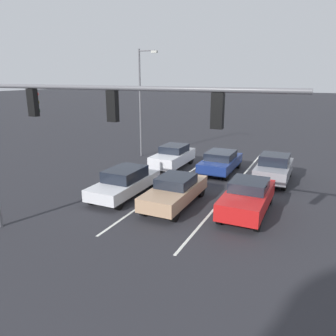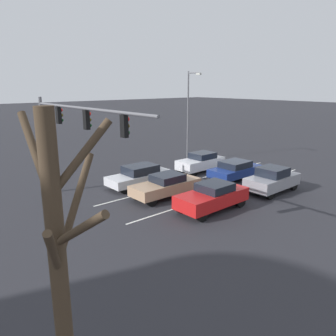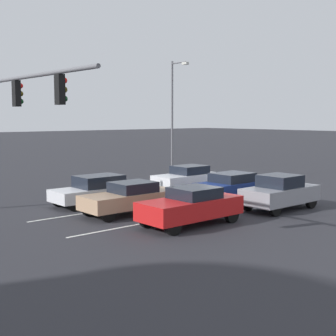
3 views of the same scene
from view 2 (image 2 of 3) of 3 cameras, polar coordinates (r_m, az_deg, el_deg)
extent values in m
plane|color=#28282D|center=(25.44, 11.44, -1.80)|extent=(240.00, 240.00, 0.00)
cube|color=silver|center=(22.55, 10.93, -3.85)|extent=(0.12, 16.99, 0.01)
cube|color=silver|center=(24.68, 4.77, -2.05)|extent=(0.12, 16.99, 0.01)
cube|color=tan|center=(20.72, -0.39, -3.27)|extent=(1.77, 4.64, 0.64)
cube|color=black|center=(20.65, -0.10, -1.72)|extent=(1.56, 1.87, 0.47)
cube|color=red|center=(21.75, 5.25, -2.04)|extent=(0.24, 0.06, 0.12)
cube|color=red|center=(22.59, 2.99, -1.38)|extent=(0.24, 0.06, 0.12)
cylinder|color=black|center=(19.24, -2.83, -5.71)|extent=(0.22, 0.70, 0.70)
cylinder|color=black|center=(20.39, -5.47, -4.59)|extent=(0.22, 0.70, 0.70)
cylinder|color=black|center=(21.41, 4.44, -3.63)|extent=(0.22, 0.70, 0.70)
cylinder|color=black|center=(22.45, 1.70, -2.74)|extent=(0.22, 0.70, 0.70)
cube|color=silver|center=(23.07, -4.92, -1.67)|extent=(1.82, 4.74, 0.59)
cube|color=black|center=(22.95, -4.82, -0.23)|extent=(1.60, 2.26, 0.58)
cube|color=red|center=(23.95, 0.48, -0.65)|extent=(0.24, 0.06, 0.12)
cube|color=red|center=(24.89, -1.46, -0.08)|extent=(0.24, 0.06, 0.12)
cylinder|color=black|center=(21.56, -7.57, -3.70)|extent=(0.22, 0.62, 0.62)
cylinder|color=black|center=(22.82, -9.73, -2.76)|extent=(0.22, 0.62, 0.62)
cylinder|color=black|center=(23.64, -0.25, -1.96)|extent=(0.22, 0.62, 0.62)
cylinder|color=black|center=(24.79, -2.59, -1.19)|extent=(0.22, 0.62, 0.62)
cube|color=red|center=(18.74, 7.65, -5.17)|extent=(1.84, 4.46, 0.75)
cube|color=black|center=(18.71, 8.15, -3.27)|extent=(1.62, 1.78, 0.46)
cube|color=red|center=(19.94, 13.24, -3.66)|extent=(0.24, 0.06, 0.12)
cube|color=red|center=(20.68, 10.37, -2.86)|extent=(0.24, 0.06, 0.12)
cylinder|color=black|center=(17.25, 5.95, -8.20)|extent=(0.22, 0.70, 0.70)
cylinder|color=black|center=(18.28, 2.33, -6.80)|extent=(0.22, 0.70, 0.70)
cylinder|color=black|center=(19.61, 12.52, -5.66)|extent=(0.22, 0.70, 0.70)
cylinder|color=black|center=(20.52, 9.00, -4.58)|extent=(0.22, 0.70, 0.70)
cube|color=gray|center=(22.78, 17.68, -2.21)|extent=(1.84, 4.05, 0.75)
cube|color=black|center=(22.58, 17.76, -0.61)|extent=(1.62, 1.72, 0.58)
cube|color=red|center=(24.11, 21.51, -1.18)|extent=(0.24, 0.06, 0.12)
cube|color=red|center=(24.70, 18.88, -0.59)|extent=(0.24, 0.06, 0.12)
cylinder|color=black|center=(21.32, 17.38, -4.36)|extent=(0.22, 0.69, 0.69)
cylinder|color=black|center=(22.14, 13.91, -3.43)|extent=(0.22, 0.69, 0.69)
cylinder|color=black|center=(23.72, 21.06, -2.80)|extent=(0.22, 0.69, 0.69)
cylinder|color=black|center=(24.45, 17.82, -2.02)|extent=(0.22, 0.69, 0.69)
cube|color=silver|center=(26.96, 5.67, 0.85)|extent=(1.76, 4.14, 0.75)
cube|color=black|center=(26.99, 6.05, 2.20)|extent=(1.55, 1.88, 0.49)
cube|color=red|center=(28.00, 9.46, 1.62)|extent=(0.24, 0.06, 0.12)
cube|color=red|center=(28.78, 7.58, 2.04)|extent=(0.24, 0.06, 0.12)
cylinder|color=black|center=(25.50, 4.54, -0.78)|extent=(0.22, 0.63, 0.63)
cylinder|color=black|center=(26.53, 2.24, -0.14)|extent=(0.22, 0.63, 0.63)
cylinder|color=black|center=(27.65, 8.92, 0.29)|extent=(0.22, 0.63, 0.63)
cylinder|color=black|center=(28.61, 6.64, 0.84)|extent=(0.22, 0.63, 0.63)
cube|color=navy|center=(25.08, 11.62, -0.51)|extent=(1.91, 4.28, 0.60)
cube|color=black|center=(24.91, 11.62, 0.66)|extent=(1.68, 2.10, 0.47)
cube|color=red|center=(26.33, 15.58, 0.29)|extent=(0.24, 0.06, 0.12)
cube|color=red|center=(27.07, 13.24, 0.81)|extent=(0.24, 0.06, 0.12)
cylinder|color=black|center=(23.49, 10.86, -2.24)|extent=(0.22, 0.69, 0.69)
cylinder|color=black|center=(24.50, 7.85, -1.43)|extent=(0.22, 0.69, 0.69)
cylinder|color=black|center=(25.91, 15.12, -0.93)|extent=(0.22, 0.69, 0.69)
cylinder|color=black|center=(26.82, 12.22, -0.24)|extent=(0.22, 0.69, 0.69)
cylinder|color=slate|center=(22.39, -20.72, 3.54)|extent=(0.20, 0.20, 6.21)
cylinder|color=slate|center=(16.78, -14.45, 10.02)|extent=(11.56, 0.14, 0.14)
cube|color=black|center=(13.79, -7.64, 7.23)|extent=(0.32, 0.22, 0.95)
sphere|color=red|center=(13.84, -7.12, 8.46)|extent=(0.20, 0.20, 0.20)
sphere|color=#4C420C|center=(13.87, -7.09, 7.29)|extent=(0.20, 0.20, 0.20)
sphere|color=#0A3814|center=(13.91, -7.05, 6.13)|extent=(0.20, 0.20, 0.20)
cube|color=black|center=(16.65, -14.02, 8.13)|extent=(0.32, 0.22, 0.95)
sphere|color=red|center=(16.69, -13.59, 9.16)|extent=(0.20, 0.20, 0.20)
sphere|color=#4C420C|center=(16.72, -13.53, 8.19)|extent=(0.20, 0.20, 0.20)
sphere|color=#0A3814|center=(16.75, -13.47, 7.22)|extent=(0.20, 0.20, 0.20)
cube|color=black|center=(19.65, -18.51, 8.71)|extent=(0.32, 0.22, 0.95)
sphere|color=red|center=(19.69, -18.14, 9.58)|extent=(0.20, 0.20, 0.20)
sphere|color=#4C420C|center=(19.71, -18.08, 8.75)|extent=(0.20, 0.20, 0.20)
sphere|color=#0A3814|center=(19.74, -18.01, 7.93)|extent=(0.20, 0.20, 0.20)
cylinder|color=slate|center=(30.47, 3.47, 8.84)|extent=(0.14, 0.14, 8.08)
cylinder|color=slate|center=(29.89, 4.47, 16.19)|extent=(1.28, 0.09, 0.09)
cube|color=beige|center=(29.44, 5.39, 16.00)|extent=(0.44, 0.24, 0.16)
cylinder|color=#423323|center=(6.77, -18.28, -18.92)|extent=(0.33, 0.33, 6.60)
cylinder|color=#423323|center=(5.98, -19.33, -13.84)|extent=(0.89, 0.57, 1.18)
cylinder|color=#423323|center=(5.64, -15.32, -10.40)|extent=(1.45, 0.43, 1.03)
cylinder|color=#423323|center=(6.69, -15.86, -6.14)|extent=(0.95, 1.35, 1.82)
cylinder|color=#423323|center=(6.37, -21.97, 1.93)|extent=(1.26, 0.16, 1.56)
cylinder|color=#423323|center=(5.95, -14.93, 1.90)|extent=(0.39, 1.20, 1.32)
camera|label=1|loc=(9.00, -46.94, 4.81)|focal=35.00mm
camera|label=3|loc=(3.24, 109.70, -58.37)|focal=50.00mm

